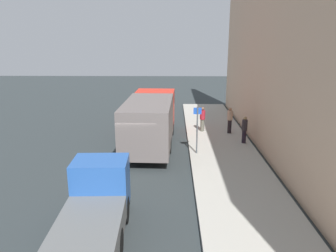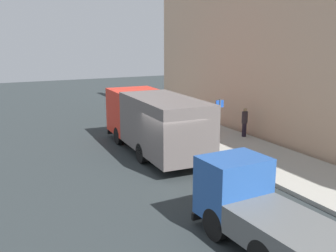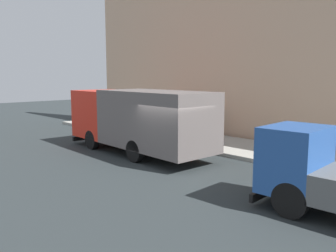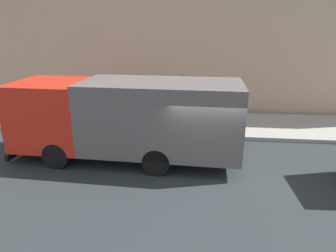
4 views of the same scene
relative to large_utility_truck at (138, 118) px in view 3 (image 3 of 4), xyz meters
The scene contains 9 objects.
ground 3.49m from the large_utility_truck, 103.26° to the right, with size 80.00×80.00×0.00m, color #2A3032.
sidewalk 5.43m from the large_utility_truck, 34.93° to the right, with size 3.89×30.00×0.17m, color #A4A299.
building_facade 8.46m from the large_utility_truck, 23.90° to the right, with size 0.50×30.00×11.87m, color #D1AA89.
large_utility_truck is the anchor object (origin of this frame).
small_flatbed_truck 9.60m from the large_utility_truck, 97.03° to the right, with size 2.12×4.79×2.28m.
pedestrian_walking 4.30m from the large_utility_truck, 37.58° to the left, with size 0.38×0.38×1.70m.
pedestrian_standing 5.75m from the large_utility_truck, ahead, with size 0.46×0.46×1.67m.
pedestrian_third 5.63m from the large_utility_truck, 22.60° to the left, with size 0.46×0.46×1.75m.
street_sign_post 3.27m from the large_utility_truck, 34.84° to the right, with size 0.44×0.08×2.67m.
Camera 3 is at (-9.62, -9.83, 3.65)m, focal length 37.47 mm.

